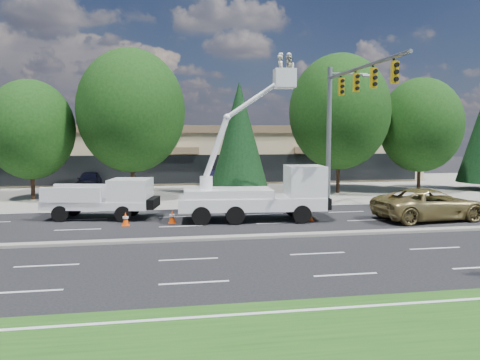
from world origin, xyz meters
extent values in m
plane|color=black|center=(0.00, 0.00, 0.00)|extent=(140.00, 140.00, 0.00)
cube|color=gray|center=(0.00, 20.00, 0.01)|extent=(140.00, 22.00, 0.01)
cube|color=gray|center=(0.00, 0.00, 0.06)|extent=(120.00, 0.55, 0.12)
cube|color=tan|center=(0.00, 30.00, 2.50)|extent=(50.00, 15.00, 5.00)
cube|color=brown|center=(0.00, 30.00, 5.15)|extent=(50.40, 15.40, 0.70)
cube|color=black|center=(0.00, 22.45, 1.50)|extent=(48.00, 0.12, 2.60)
cylinder|color=#332114|center=(-10.00, 15.00, 1.38)|extent=(0.28, 0.28, 2.76)
ellipsoid|color=black|center=(-10.00, 15.00, 4.99)|extent=(6.14, 6.14, 7.06)
cylinder|color=#332114|center=(-3.00, 15.00, 1.76)|extent=(0.28, 0.28, 3.53)
ellipsoid|color=black|center=(-3.00, 15.00, 6.37)|extent=(7.84, 7.84, 9.01)
cylinder|color=#332114|center=(5.00, 15.00, 0.40)|extent=(0.26, 0.26, 0.80)
cone|color=black|center=(5.00, 15.00, 4.66)|extent=(4.41, 4.41, 8.05)
cylinder|color=#332114|center=(13.00, 15.00, 1.78)|extent=(0.28, 0.28, 3.56)
ellipsoid|color=black|center=(13.00, 15.00, 6.42)|extent=(7.90, 7.90, 9.09)
cylinder|color=#332114|center=(20.00, 15.00, 1.50)|extent=(0.28, 0.28, 3.00)
ellipsoid|color=black|center=(20.00, 15.00, 5.42)|extent=(6.67, 6.67, 7.67)
cylinder|color=#332114|center=(-18.00, 42.00, 0.40)|extent=(0.26, 0.26, 0.80)
cone|color=black|center=(-18.00, 42.00, 4.87)|extent=(4.60, 4.60, 8.41)
cylinder|color=#332114|center=(-4.00, 42.00, 0.40)|extent=(0.26, 0.26, 0.80)
cone|color=black|center=(-4.00, 42.00, 5.14)|extent=(4.86, 4.86, 8.88)
cylinder|color=#332114|center=(10.00, 42.00, 0.40)|extent=(0.26, 0.26, 0.80)
cone|color=black|center=(10.00, 42.00, 5.16)|extent=(4.88, 4.88, 8.91)
cylinder|color=#332114|center=(22.00, 42.00, 0.40)|extent=(0.26, 0.26, 0.80)
cone|color=black|center=(22.00, 42.00, 5.20)|extent=(4.92, 4.92, 8.99)
cylinder|color=gray|center=(10.00, 9.20, 4.50)|extent=(0.32, 0.32, 9.00)
cylinder|color=gray|center=(10.00, 4.20, 8.30)|extent=(0.20, 10.00, 0.20)
cylinder|color=gray|center=(11.30, 9.20, 8.60)|extent=(2.60, 0.12, 0.12)
cube|color=gold|center=(10.00, 7.20, 7.55)|extent=(0.32, 0.22, 1.05)
cube|color=gold|center=(10.00, 5.00, 7.55)|extent=(0.32, 0.22, 1.05)
cube|color=gold|center=(10.00, 2.80, 7.55)|extent=(0.32, 0.22, 1.05)
cube|color=gold|center=(10.00, 0.60, 7.55)|extent=(0.32, 0.22, 1.05)
cube|color=white|center=(-4.40, 6.20, 0.82)|extent=(6.07, 3.19, 0.43)
cube|color=white|center=(-2.61, 5.85, 1.49)|extent=(2.48, 2.44, 1.44)
cube|color=black|center=(-1.99, 5.73, 1.68)|extent=(0.43, 1.81, 0.96)
cube|color=white|center=(-5.36, 7.32, 1.30)|extent=(3.26, 0.92, 1.06)
cube|color=white|center=(-5.71, 5.53, 1.30)|extent=(3.26, 0.92, 1.06)
cube|color=white|center=(3.83, 4.20, 0.97)|extent=(7.91, 2.91, 0.68)
cube|color=white|center=(6.73, 3.98, 1.99)|extent=(2.11, 2.42, 1.94)
cube|color=black|center=(7.45, 3.92, 2.13)|extent=(0.22, 1.94, 1.16)
cube|color=white|center=(2.57, 4.30, 1.50)|extent=(4.81, 2.58, 0.48)
cylinder|color=white|center=(1.41, 4.38, 2.04)|extent=(0.68, 0.68, 0.78)
cube|color=white|center=(5.58, 4.07, 7.59)|extent=(1.13, 0.95, 1.05)
imported|color=beige|center=(5.37, 4.08, 7.98)|extent=(0.45, 0.64, 1.67)
imported|color=beige|center=(5.79, 4.05, 7.98)|extent=(0.69, 0.86, 1.67)
ellipsoid|color=white|center=(5.37, 4.08, 8.83)|extent=(0.25, 0.25, 0.17)
ellipsoid|color=white|center=(5.79, 4.05, 8.83)|extent=(0.25, 0.25, 0.17)
cube|color=#FF4A08|center=(-2.77, 3.89, 0.01)|extent=(0.40, 0.40, 0.03)
cone|color=#FF4A08|center=(-2.77, 3.89, 0.35)|extent=(0.36, 0.36, 0.70)
cylinder|color=white|center=(-2.77, 3.89, 0.42)|extent=(0.29, 0.29, 0.10)
cube|color=#FF4A08|center=(-0.41, 4.14, 0.01)|extent=(0.40, 0.40, 0.03)
cone|color=#FF4A08|center=(-0.41, 4.14, 0.35)|extent=(0.36, 0.36, 0.70)
cylinder|color=white|center=(-0.41, 4.14, 0.42)|extent=(0.29, 0.29, 0.10)
cube|color=#FF4A08|center=(6.91, 3.58, 0.01)|extent=(0.40, 0.40, 0.03)
cone|color=#FF4A08|center=(6.91, 3.58, 0.35)|extent=(0.36, 0.36, 0.70)
cylinder|color=white|center=(6.91, 3.58, 0.42)|extent=(0.29, 0.29, 0.10)
imported|color=#988449|center=(13.44, 2.80, 0.85)|extent=(6.37, 3.39, 1.70)
imported|color=black|center=(-6.94, 20.93, 0.77)|extent=(1.87, 4.56, 1.55)
imported|color=black|center=(4.07, 21.00, 0.73)|extent=(2.20, 4.63, 1.46)
camera|label=1|loc=(-0.99, -20.26, 4.61)|focal=35.00mm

